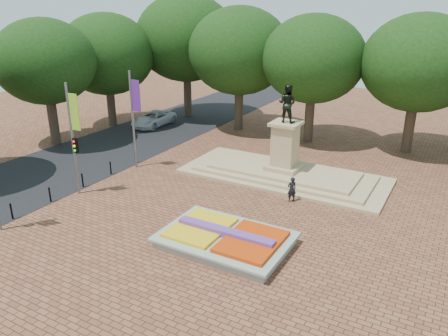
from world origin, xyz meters
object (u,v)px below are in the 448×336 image
Objects in this scene: flower_bed at (226,239)px; van at (154,119)px; pedestrian at (292,189)px; monument at (284,165)px.

van is (-17.27, 16.28, 0.33)m from flower_bed.
flower_bed is 1.24× the size of van.
pedestrian reaches higher than van.
van is (-16.25, 6.28, -0.18)m from monument.
monument is (-1.03, 10.00, 0.50)m from flower_bed.
van is at bearing 136.70° from flower_bed.
pedestrian is at bearing 82.04° from flower_bed.
monument is at bearing 95.87° from flower_bed.
van is 3.21× the size of pedestrian.
van reaches higher than flower_bed.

